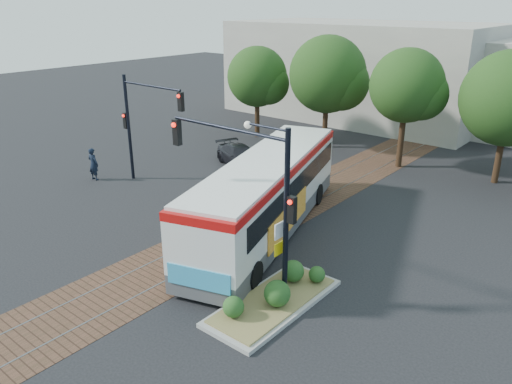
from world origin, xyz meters
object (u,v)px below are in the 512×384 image
at_px(traffic_island, 276,295).
at_px(officer, 93,164).
at_px(signal_pole_left, 140,116).
at_px(signal_pole_main, 256,184).
at_px(parked_car, 240,156).
at_px(city_bus, 267,192).

distance_m(traffic_island, officer, 16.21).
relative_size(traffic_island, officer, 2.75).
distance_m(signal_pole_left, officer, 4.25).
xyz_separation_m(signal_pole_main, officer, (-14.90, 3.24, -3.21)).
distance_m(officer, parked_car, 8.77).
relative_size(city_bus, traffic_island, 2.50).
distance_m(signal_pole_left, parked_car, 6.93).
bearing_deg(officer, traffic_island, 160.70).
bearing_deg(city_bus, officer, 166.69).
bearing_deg(city_bus, signal_pole_left, 158.44).
xyz_separation_m(signal_pole_main, signal_pole_left, (-12.23, 4.80, -0.29)).
height_order(traffic_island, signal_pole_main, signal_pole_main).
bearing_deg(parked_car, city_bus, -108.29).
bearing_deg(traffic_island, signal_pole_left, 159.64).
height_order(signal_pole_main, parked_car, signal_pole_main).
distance_m(signal_pole_main, signal_pole_left, 13.14).
relative_size(city_bus, officer, 6.86).
bearing_deg(parked_car, officer, 169.44).
relative_size(signal_pole_main, officer, 3.17).
distance_m(traffic_island, signal_pole_left, 14.50).
bearing_deg(traffic_island, signal_pole_main, 174.64).
bearing_deg(traffic_island, parked_car, 135.95).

